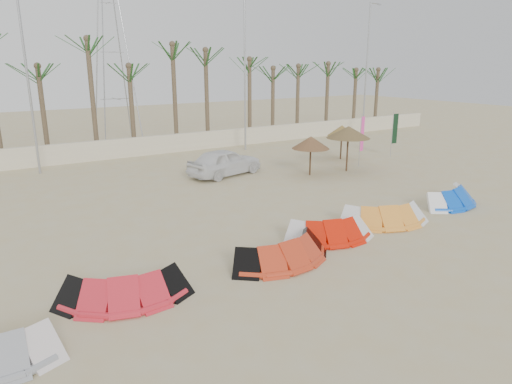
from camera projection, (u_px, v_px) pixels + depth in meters
ground at (365, 281)px, 13.44m from camera, size 120.00×120.00×0.00m
boundary_wall at (130, 147)px, 31.11m from camera, size 60.00×0.30×1.30m
palm_line at (126, 59)px, 31.09m from camera, size 52.00×4.00×7.70m
lamp_b at (27, 71)px, 25.00m from camera, size 1.25×0.14×11.00m
lamp_c at (245, 69)px, 32.25m from camera, size 1.25×0.14×11.00m
lamp_d at (367, 68)px, 38.46m from camera, size 1.25×0.14×11.00m
pylon at (120, 143)px, 36.67m from camera, size 3.00×3.00×14.00m
kite_red_left at (120, 283)px, 12.40m from camera, size 3.75×2.36×0.90m
kite_red_mid at (277, 248)px, 14.79m from camera, size 3.68×1.75×0.90m
kite_red_right at (324, 227)px, 16.65m from camera, size 3.58×2.35×0.90m
kite_orange at (379, 212)px, 18.30m from camera, size 3.93×2.62×0.90m
kite_blue at (446, 195)px, 20.72m from camera, size 3.48×1.97×0.90m
parasol_left at (311, 143)px, 25.66m from camera, size 2.15×2.15×2.24m
parasol_mid at (348, 132)px, 26.52m from camera, size 2.57×2.57×2.68m
parasol_right at (342, 131)px, 30.04m from camera, size 1.91×1.91×2.27m
flag_pink at (362, 136)px, 27.85m from camera, size 0.44×0.14×3.26m
flag_green at (394, 130)px, 30.85m from camera, size 0.45×0.08×3.09m
car at (225, 162)px, 25.91m from camera, size 4.86×2.86×1.55m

